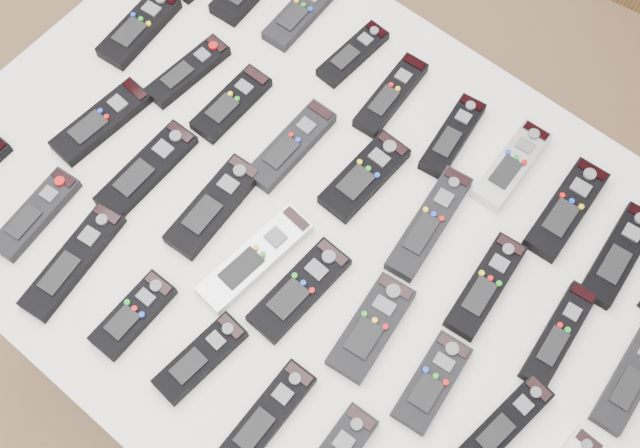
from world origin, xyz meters
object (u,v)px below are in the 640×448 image
Objects in this scene: table at (320,243)px; remote_30 at (73,261)px; remote_12 at (231,104)px; remote_22 at (255,258)px; remote_33 at (266,417)px; remote_2 at (301,13)px; remote_3 at (353,54)px; remote_24 at (371,328)px; remote_23 at (299,290)px; remote_11 at (188,71)px; remote_32 at (200,358)px; remote_14 at (365,176)px; remote_7 at (566,209)px; remote_13 at (291,146)px; remote_26 at (505,424)px; remote_17 at (558,335)px; remote_20 at (147,170)px; remote_16 at (486,286)px; remote_25 at (432,382)px; remote_29 at (36,214)px; remote_19 at (101,121)px; remote_18 at (633,375)px; remote_21 at (214,206)px; remote_8 at (619,255)px; remote_31 at (133,315)px; remote_5 at (452,136)px; remote_15 at (429,223)px; remote_10 at (140,28)px; remote_4 at (391,95)px.

remote_30 is at bearing -131.70° from table.
table is at bearing -17.30° from remote_12.
remote_33 is at bearing -39.40° from remote_22.
remote_2 is 0.13m from remote_3.
remote_23 is at bearing -176.40° from remote_24.
remote_11 is (-0.07, -0.22, 0.00)m from remote_2.
remote_2 is 0.65m from remote_32.
remote_14 is 0.94× the size of remote_33.
remote_7 is 1.03× the size of remote_33.
remote_26 is at bearing -16.57° from remote_13.
remote_14 reaches higher than remote_30.
remote_17 is 0.92× the size of remote_20.
remote_16 is at bearing 4.75° from remote_11.
remote_32 is (0.04, -0.17, 0.00)m from remote_22.
remote_25 and remote_26 have the same top height.
remote_7 is 0.36m from remote_25.
remote_29 is at bearing -154.73° from remote_23.
remote_3 is 0.82× the size of remote_19.
remote_21 is at bearing -167.93° from remote_18.
remote_13 is at bearing 147.62° from table.
remote_21 is 0.44m from remote_25.
remote_25 is (0.24, 0.01, 0.00)m from remote_23.
remote_33 is (-0.27, -0.21, 0.00)m from remote_26.
remote_7 reaches higher than remote_18.
remote_20 is at bearing -169.44° from remote_26.
remote_12 and remote_20 have the same top height.
remote_29 is (-0.21, -0.19, -0.00)m from remote_21.
remote_8 is 0.87m from remote_19.
remote_12 is 0.40m from remote_31.
remote_17 and remote_25 have the same top height.
remote_20 is at bearing -91.35° from remote_2.
table is at bearing 66.14° from remote_31.
remote_13 reaches higher than remote_12.
remote_19 reaches higher than remote_26.
remote_12 is 0.88× the size of remote_16.
remote_13 reaches higher than remote_22.
remote_21 reaches higher than remote_29.
remote_19 reaches higher than remote_23.
remote_18 is (0.44, -0.16, -0.00)m from remote_5.
remote_15 is 0.47m from remote_20.
remote_7 is at bearing 67.60° from remote_32.
remote_10 is at bearing 147.47° from remote_33.
remote_25 is 0.34m from remote_32.
remote_26 is (0.53, -0.15, -0.00)m from remote_13.
remote_16 is at bearing -20.29° from remote_15.
remote_22 is at bearing 33.02° from remote_30.
remote_4 is 0.94× the size of remote_8.
remote_5 reaches higher than remote_18.
remote_14 is 0.22m from remote_23.
remote_2 is 0.35m from remote_14.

